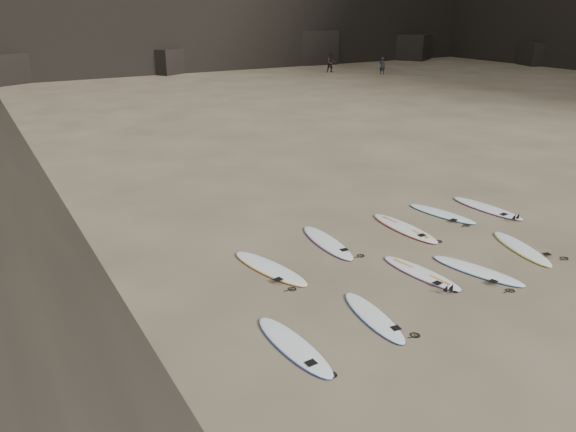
% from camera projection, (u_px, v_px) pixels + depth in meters
% --- Properties ---
extents(ground, '(240.00, 240.00, 0.00)m').
position_uv_depth(ground, '(434.00, 278.00, 13.97)').
color(ground, '#897559').
rests_on(ground, ground).
extents(surfboard_0, '(0.73, 2.54, 0.09)m').
position_uv_depth(surfboard_0, '(294.00, 345.00, 11.15)').
color(surfboard_0, white).
rests_on(surfboard_0, ground).
extents(surfboard_1, '(0.84, 2.37, 0.08)m').
position_uv_depth(surfboard_1, '(373.00, 316.00, 12.18)').
color(surfboard_1, white).
rests_on(surfboard_1, ground).
extents(surfboard_2, '(0.89, 2.49, 0.09)m').
position_uv_depth(surfboard_2, '(421.00, 272.00, 14.15)').
color(surfboard_2, white).
rests_on(surfboard_2, ground).
extents(surfboard_3, '(1.25, 2.56, 0.09)m').
position_uv_depth(surfboard_3, '(477.00, 270.00, 14.27)').
color(surfboard_3, white).
rests_on(surfboard_3, ground).
extents(surfboard_4, '(1.25, 2.53, 0.09)m').
position_uv_depth(surfboard_4, '(521.00, 248.00, 15.56)').
color(surfboard_4, white).
rests_on(surfboard_4, ground).
extents(surfboard_5, '(1.23, 2.77, 0.10)m').
position_uv_depth(surfboard_5, '(270.00, 268.00, 14.40)').
color(surfboard_5, white).
rests_on(surfboard_5, ground).
extents(surfboard_6, '(0.87, 2.70, 0.10)m').
position_uv_depth(surfboard_6, '(327.00, 242.00, 15.94)').
color(surfboard_6, white).
rests_on(surfboard_6, ground).
extents(surfboard_7, '(0.69, 2.75, 0.10)m').
position_uv_depth(surfboard_7, '(404.00, 228.00, 16.95)').
color(surfboard_7, white).
rests_on(surfboard_7, ground).
extents(surfboard_8, '(1.10, 2.51, 0.09)m').
position_uv_depth(surfboard_8, '(442.00, 213.00, 18.11)').
color(surfboard_8, white).
rests_on(surfboard_8, ground).
extents(surfboard_9, '(0.85, 2.74, 0.10)m').
position_uv_depth(surfboard_9, '(487.00, 208.00, 18.59)').
color(surfboard_9, white).
rests_on(surfboard_9, ground).
extents(person_a, '(0.63, 0.70, 1.60)m').
position_uv_depth(person_a, '(382.00, 66.00, 53.08)').
color(person_a, '#222428').
rests_on(person_a, ground).
extents(person_b, '(1.08, 0.96, 1.87)m').
position_uv_depth(person_b, '(331.00, 63.00, 54.56)').
color(person_b, black).
rests_on(person_b, ground).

